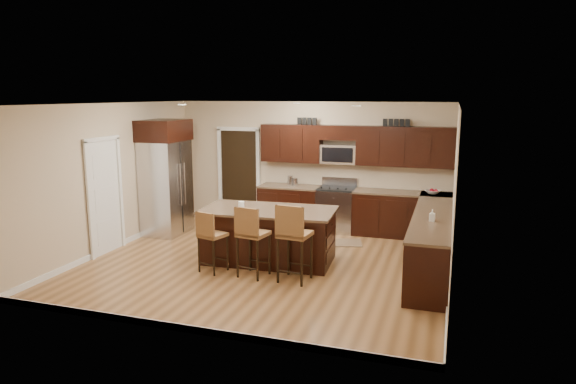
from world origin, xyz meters
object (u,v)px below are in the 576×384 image
(stool_right, at_px, (293,234))
(refrigerator, at_px, (166,176))
(range, at_px, (336,209))
(stool_mid, at_px, (251,233))
(stool_left, at_px, (210,235))
(island, at_px, (269,237))

(stool_right, xyz_separation_m, refrigerator, (-3.33, 1.91, 0.43))
(range, distance_m, stool_right, 3.17)
(refrigerator, bearing_deg, stool_right, -29.87)
(stool_mid, relative_size, refrigerator, 0.49)
(stool_left, distance_m, refrigerator, 2.76)
(island, bearing_deg, stool_mid, -92.39)
(range, bearing_deg, refrigerator, -159.26)
(island, xyz_separation_m, stool_right, (0.71, -0.85, 0.34))
(range, xyz_separation_m, stool_right, (0.03, -3.16, 0.29))
(stool_left, relative_size, refrigerator, 0.43)
(stool_left, distance_m, stool_right, 1.41)
(stool_left, xyz_separation_m, stool_mid, (0.71, -0.01, 0.08))
(stool_left, height_order, refrigerator, refrigerator)
(range, xyz_separation_m, refrigerator, (-3.30, -1.25, 0.73))
(refrigerator, bearing_deg, range, 20.74)
(stool_right, bearing_deg, island, 135.90)
(island, bearing_deg, stool_left, -133.31)
(stool_left, height_order, stool_mid, stool_mid)
(stool_mid, relative_size, stool_right, 0.93)
(range, height_order, stool_mid, stool_mid)
(stool_mid, distance_m, refrigerator, 3.29)
(island, bearing_deg, range, 69.94)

